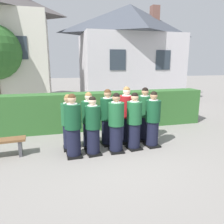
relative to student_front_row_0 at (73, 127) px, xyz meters
name	(u,v)px	position (x,y,z in m)	size (l,w,h in m)	color
ground_plane	(115,151)	(1.12, 0.05, -0.79)	(60.00, 60.00, 0.00)	gray
student_front_row_0	(73,127)	(0.00, 0.00, 0.00)	(0.43, 0.53, 1.66)	black
student_front_row_1	(93,127)	(0.51, 0.01, -0.04)	(0.42, 0.49, 1.57)	black
student_front_row_2	(116,124)	(1.15, 0.02, -0.01)	(0.42, 0.47, 1.63)	black
student_front_row_3	(134,122)	(1.70, 0.10, -0.02)	(0.43, 0.54, 1.61)	black
student_front_row_4	(153,121)	(2.28, 0.14, -0.02)	(0.42, 0.53, 1.62)	black
student_rear_row_0	(69,124)	(-0.07, 0.52, -0.04)	(0.41, 0.45, 1.57)	black
student_rear_row_1	(89,121)	(0.50, 0.55, -0.03)	(0.42, 0.50, 1.60)	black
student_rear_row_2	(108,119)	(1.06, 0.60, 0.01)	(0.44, 0.55, 1.67)	black
student_in_red_blazer	(126,116)	(1.65, 0.67, 0.03)	(0.45, 0.53, 1.72)	black
student_rear_row_4	(144,115)	(2.25, 0.69, 0.01)	(0.43, 0.48, 1.67)	black
hedge	(99,111)	(1.12, 2.28, -0.12)	(8.05, 0.70, 1.34)	#33662D
school_building_main	(129,52)	(4.35, 8.28, 2.25)	(6.41, 4.25, 5.92)	silver
school_building_annex	(2,46)	(-3.19, 8.52, 2.54)	(5.31, 4.48, 6.52)	beige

